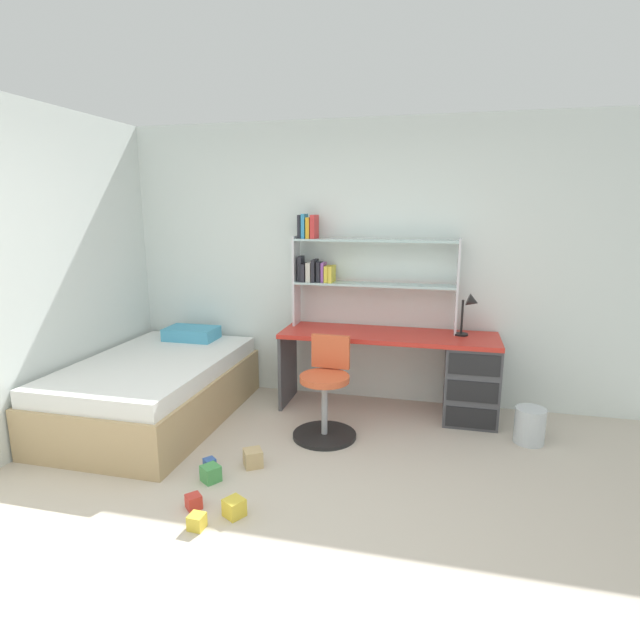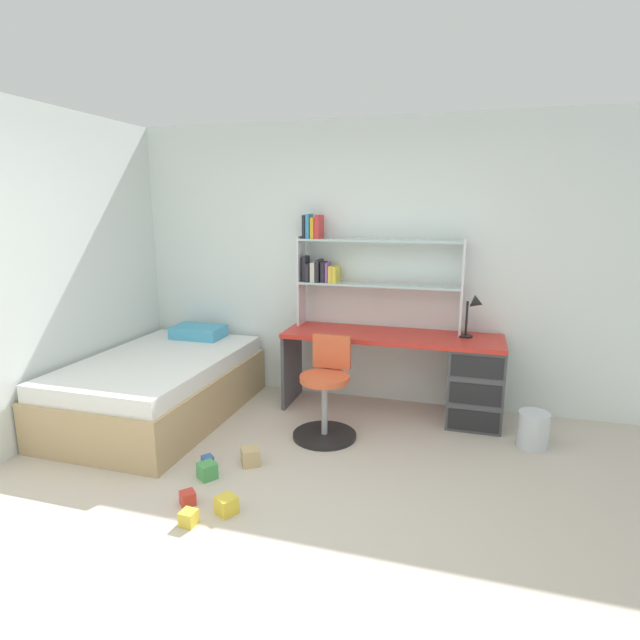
# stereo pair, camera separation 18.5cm
# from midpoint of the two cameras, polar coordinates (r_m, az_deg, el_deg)

# --- Properties ---
(ground_plane) EXTENTS (5.41, 5.64, 0.02)m
(ground_plane) POSITION_cam_midpoint_polar(r_m,az_deg,el_deg) (3.14, -6.53, -23.52)
(ground_plane) COLOR beige
(room_shell) EXTENTS (5.41, 5.64, 2.63)m
(room_shell) POSITION_cam_midpoint_polar(r_m,az_deg,el_deg) (4.11, -16.48, 4.73)
(room_shell) COLOR silver
(room_shell) RESTS_ON ground_plane
(desk) EXTENTS (1.93, 0.57, 0.74)m
(desk) POSITION_cam_midpoint_polar(r_m,az_deg,el_deg) (4.61, 12.86, -5.69)
(desk) COLOR red
(desk) RESTS_ON ground_plane
(bookshelf_hutch) EXTENTS (1.50, 0.22, 1.04)m
(bookshelf_hutch) POSITION_cam_midpoint_polar(r_m,az_deg,el_deg) (4.67, 2.31, 6.24)
(bookshelf_hutch) COLOR silver
(bookshelf_hutch) RESTS_ON desk
(desk_lamp) EXTENTS (0.20, 0.16, 0.38)m
(desk_lamp) POSITION_cam_midpoint_polar(r_m,az_deg,el_deg) (4.51, 15.46, 1.30)
(desk_lamp) COLOR black
(desk_lamp) RESTS_ON desk
(swivel_chair) EXTENTS (0.52, 0.52, 0.82)m
(swivel_chair) POSITION_cam_midpoint_polar(r_m,az_deg,el_deg) (4.14, -0.66, -8.78)
(swivel_chair) COLOR black
(swivel_chair) RESTS_ON ground_plane
(bed_platform) EXTENTS (1.21, 1.92, 0.67)m
(bed_platform) POSITION_cam_midpoint_polar(r_m,az_deg,el_deg) (4.74, -19.14, -7.37)
(bed_platform) COLOR tan
(bed_platform) RESTS_ON ground_plane
(waste_bin) EXTENTS (0.24, 0.24, 0.29)m
(waste_bin) POSITION_cam_midpoint_polar(r_m,az_deg,el_deg) (4.39, 21.46, -11.04)
(waste_bin) COLOR silver
(waste_bin) RESTS_ON ground_plane
(toy_block_natural_0) EXTENTS (0.17, 0.17, 0.13)m
(toy_block_natural_0) POSITION_cam_midpoint_polar(r_m,az_deg,el_deg) (3.83, -8.99, -15.15)
(toy_block_natural_0) COLOR tan
(toy_block_natural_0) RESTS_ON ground_plane
(toy_block_green_1) EXTENTS (0.16, 0.16, 0.11)m
(toy_block_green_1) POSITION_cam_midpoint_polar(r_m,az_deg,el_deg) (3.71, -13.69, -16.49)
(toy_block_green_1) COLOR #479E51
(toy_block_green_1) RESTS_ON ground_plane
(toy_block_yellow_2) EXTENTS (0.15, 0.15, 0.11)m
(toy_block_yellow_2) POSITION_cam_midpoint_polar(r_m,az_deg,el_deg) (3.33, -11.34, -20.06)
(toy_block_yellow_2) COLOR gold
(toy_block_yellow_2) RESTS_ON ground_plane
(toy_block_red_3) EXTENTS (0.12, 0.12, 0.09)m
(toy_block_red_3) POSITION_cam_midpoint_polar(r_m,az_deg,el_deg) (3.46, -15.65, -19.15)
(toy_block_red_3) COLOR red
(toy_block_red_3) RESTS_ON ground_plane
(toy_block_blue_4) EXTENTS (0.11, 0.11, 0.07)m
(toy_block_blue_4) POSITION_cam_midpoint_polar(r_m,az_deg,el_deg) (3.88, -13.74, -15.47)
(toy_block_blue_4) COLOR #3860B7
(toy_block_blue_4) RESTS_ON ground_plane
(toy_block_yellow_5) EXTENTS (0.09, 0.09, 0.09)m
(toy_block_yellow_5) POSITION_cam_midpoint_polar(r_m,az_deg,el_deg) (3.27, -15.43, -21.10)
(toy_block_yellow_5) COLOR gold
(toy_block_yellow_5) RESTS_ON ground_plane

